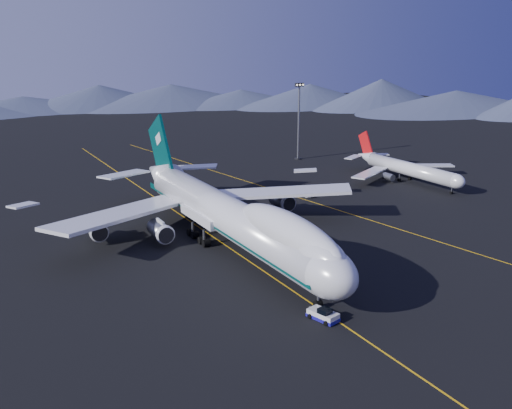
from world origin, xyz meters
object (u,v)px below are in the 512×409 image
second_jet (406,168)px  service_van (303,193)px  boeing_747 (228,215)px  pushback_tug (323,315)px  floodlight_mast (299,121)px

second_jet → service_van: second_jet is taller
boeing_747 → pushback_tug: 30.03m
floodlight_mast → second_jet: bearing=-77.6°
boeing_747 → pushback_tug: bearing=-92.6°
service_van → pushback_tug: bearing=-149.5°
pushback_tug → boeing_747: bearing=72.5°
second_jet → service_van: size_ratio=6.61×
boeing_747 → pushback_tug: boeing_747 is taller
service_van → second_jet: bearing=-28.6°
pushback_tug → second_jet: bearing=24.9°
boeing_747 → floodlight_mast: size_ratio=3.21×
pushback_tug → service_van: 60.72m
boeing_747 → floodlight_mast: bearing=48.5°
boeing_747 → second_jet: size_ratio=1.92×
service_van → floodlight_mast: floodlight_mast is taller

